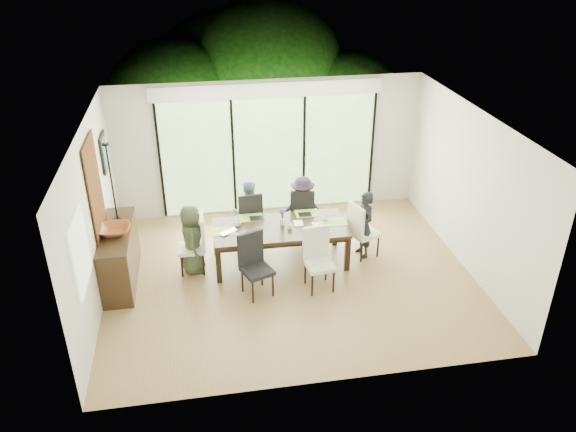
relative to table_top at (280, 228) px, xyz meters
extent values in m
cube|color=brown|center=(0.11, -0.44, -0.68)|extent=(6.00, 5.00, 0.01)
cube|color=white|center=(0.11, -0.44, 2.03)|extent=(6.00, 5.00, 0.01)
cube|color=beige|center=(0.11, 2.07, 0.67)|extent=(6.00, 0.02, 2.70)
cube|color=white|center=(0.11, -2.95, 0.67)|extent=(6.00, 0.02, 2.70)
cube|color=beige|center=(-2.90, -0.44, 0.67)|extent=(0.02, 5.00, 2.70)
cube|color=beige|center=(3.12, -0.44, 0.67)|extent=(0.02, 5.00, 2.70)
cube|color=#598C3F|center=(0.11, 2.03, 0.52)|extent=(4.20, 0.02, 2.30)
cube|color=white|center=(0.11, 2.02, 1.82)|extent=(4.40, 0.06, 0.28)
cube|color=black|center=(-1.99, 2.02, 0.52)|extent=(0.05, 0.04, 2.30)
cube|color=black|center=(-0.59, 2.02, 0.52)|extent=(0.05, 0.04, 2.30)
cube|color=black|center=(0.81, 2.02, 0.52)|extent=(0.05, 0.04, 2.30)
cube|color=black|center=(2.21, 2.02, 0.52)|extent=(0.05, 0.04, 2.30)
cube|color=#8CAD7F|center=(-2.86, -1.64, 0.82)|extent=(0.02, 0.90, 1.00)
cube|color=brown|center=(0.11, 2.96, -0.73)|extent=(6.00, 1.80, 0.10)
cube|color=brown|center=(0.11, 3.76, -0.13)|extent=(6.00, 0.08, 0.06)
sphere|color=#14380F|center=(-1.69, 4.76, 0.76)|extent=(3.20, 3.20, 3.20)
sphere|color=#14380F|center=(0.51, 5.36, 1.12)|extent=(4.00, 4.00, 4.00)
sphere|color=#14380F|center=(2.31, 4.56, 0.58)|extent=(2.80, 2.80, 2.80)
sphere|color=#14380F|center=(-0.49, 6.06, 0.94)|extent=(3.60, 3.60, 3.60)
cube|color=black|center=(0.00, 0.00, 0.00)|extent=(2.26, 1.03, 0.06)
cube|color=black|center=(0.00, 0.00, -0.08)|extent=(2.07, 0.85, 0.09)
cube|color=black|center=(-1.08, -0.43, -0.35)|extent=(0.08, 0.08, 0.65)
cube|color=black|center=(1.08, -0.43, -0.35)|extent=(0.08, 0.08, 0.65)
cube|color=black|center=(-1.08, 0.43, -0.35)|extent=(0.08, 0.08, 0.65)
cube|color=black|center=(1.08, 0.43, -0.35)|extent=(0.08, 0.08, 0.65)
imported|color=#3A452E|center=(-1.48, 0.00, -0.07)|extent=(0.36, 0.57, 1.21)
imported|color=black|center=(1.48, 0.00, -0.07)|extent=(0.48, 0.63, 1.21)
imported|color=#7893AE|center=(-0.45, 0.83, -0.07)|extent=(0.59, 0.39, 1.21)
imported|color=#271E2D|center=(0.55, 0.83, -0.07)|extent=(0.60, 0.42, 1.21)
cube|color=#ADC145|center=(-0.95, 0.00, 0.03)|extent=(0.41, 0.30, 0.01)
cube|color=#85B340|center=(0.95, 0.00, 0.03)|extent=(0.41, 0.30, 0.01)
cube|color=#84A93C|center=(-0.45, 0.40, 0.03)|extent=(0.41, 0.30, 0.01)
cube|color=#8EC646|center=(0.55, 0.40, 0.03)|extent=(0.41, 0.30, 0.01)
cube|color=white|center=(-0.55, -0.30, 0.03)|extent=(0.41, 0.30, 0.01)
cube|color=black|center=(-0.35, 0.35, 0.04)|extent=(0.24, 0.17, 0.01)
cube|color=black|center=(0.50, 0.35, 0.04)|extent=(0.23, 0.16, 0.01)
cube|color=white|center=(0.70, -0.05, 0.03)|extent=(0.28, 0.21, 0.00)
cube|color=white|center=(-0.55, -0.30, 0.05)|extent=(0.24, 0.24, 0.02)
cube|color=#C74F17|center=(-0.55, -0.30, 0.06)|extent=(0.19, 0.19, 0.01)
cylinder|color=silver|center=(0.05, 0.05, 0.08)|extent=(0.08, 0.08, 0.11)
cylinder|color=#337226|center=(0.05, 0.05, 0.20)|extent=(0.04, 0.04, 0.15)
sphere|color=#444DAB|center=(0.05, 0.05, 0.29)|extent=(0.10, 0.10, 0.10)
imported|color=silver|center=(-0.85, -0.10, 0.04)|extent=(0.37, 0.34, 0.02)
imported|color=white|center=(-0.70, 0.15, 0.07)|extent=(0.16, 0.16, 0.09)
imported|color=white|center=(0.15, -0.10, 0.07)|extent=(0.13, 0.13, 0.09)
imported|color=white|center=(0.80, 0.10, 0.07)|extent=(0.16, 0.16, 0.09)
imported|color=white|center=(0.25, 0.05, 0.04)|extent=(0.16, 0.22, 0.02)
cube|color=black|center=(-2.65, -0.09, -0.21)|extent=(0.47, 1.66, 0.93)
imported|color=#944920|center=(-2.65, -0.19, 0.32)|extent=(0.49, 0.49, 0.12)
cylinder|color=black|center=(-2.65, 0.26, 0.28)|extent=(0.10, 0.10, 0.04)
cylinder|color=black|center=(-2.65, 0.26, 0.93)|extent=(0.02, 0.02, 1.30)
cylinder|color=black|center=(-2.65, 0.26, 1.58)|extent=(0.10, 0.10, 0.03)
cylinder|color=silver|center=(-2.65, 0.26, 1.64)|extent=(0.04, 0.04, 0.10)
cube|color=brown|center=(-2.86, -0.04, 1.02)|extent=(0.02, 1.00, 1.50)
cube|color=black|center=(-2.86, 1.26, 1.07)|extent=(0.03, 0.55, 0.65)
cube|color=#1B5855|center=(-2.84, 1.26, 1.07)|extent=(0.01, 0.45, 0.55)
camera|label=1|loc=(-1.27, -8.21, 4.60)|focal=35.00mm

